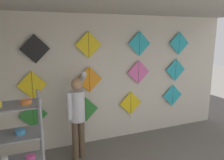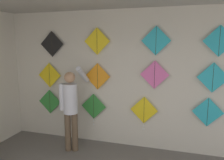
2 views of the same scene
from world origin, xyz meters
TOP-DOWN VIEW (x-y plane):
  - back_panel at (0.00, 3.47)m, footprint 5.91×0.06m
  - shopkeeper at (-0.91, 2.89)m, footprint 0.42×0.64m
  - kite_0 at (-1.69, 3.38)m, footprint 0.55×0.01m
  - kite_1 at (-0.62, 3.38)m, footprint 0.55×0.04m
  - kite_2 at (0.46, 3.38)m, footprint 0.55×0.04m
  - kite_3 at (1.64, 3.38)m, footprint 0.55×0.01m
  - kite_4 at (-1.66, 3.38)m, footprint 0.55×0.01m
  - kite_5 at (-0.52, 3.38)m, footprint 0.55×0.01m
  - kite_6 at (0.65, 3.38)m, footprint 0.55×0.01m
  - kite_7 at (1.68, 3.38)m, footprint 0.55×0.01m
  - kite_8 at (-1.57, 3.38)m, footprint 0.55×0.01m
  - kite_9 at (-0.53, 3.38)m, footprint 0.55×0.01m
  - kite_10 at (0.65, 3.38)m, footprint 0.55×0.01m
  - kite_11 at (1.74, 3.38)m, footprint 0.55×0.01m

SIDE VIEW (x-z plane):
  - kite_1 at x=-0.62m, z-range 0.43..1.12m
  - kite_2 at x=0.46m, z-range 0.44..1.13m
  - kite_0 at x=-1.69m, z-range 0.55..1.10m
  - kite_3 at x=1.64m, z-range 0.60..1.15m
  - shopkeeper at x=-0.91m, z-range 0.11..1.81m
  - back_panel at x=0.00m, z-range 0.00..2.80m
  - kite_4 at x=-1.66m, z-range 1.15..1.71m
  - kite_5 at x=-0.52m, z-range 1.18..1.73m
  - kite_7 at x=1.68m, z-range 1.25..1.80m
  - kite_6 at x=0.65m, z-range 1.26..1.81m
  - kite_8 at x=-1.57m, z-range 1.84..2.40m
  - kite_11 at x=1.74m, z-range 1.90..2.45m
  - kite_9 at x=-0.53m, z-range 1.90..2.45m
  - kite_10 at x=0.65m, z-range 1.90..2.46m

